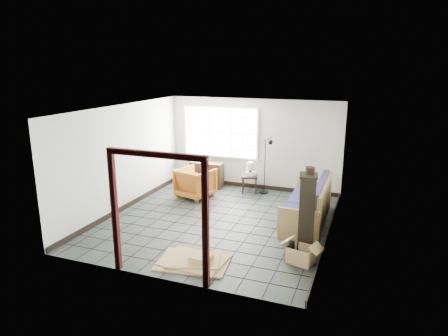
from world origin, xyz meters
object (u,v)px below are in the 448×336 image
at_px(side_table, 250,178).
at_px(tall_shelf, 307,214).
at_px(armchair, 195,181).
at_px(futon_sofa, 310,207).

relative_size(side_table, tall_shelf, 0.36).
xyz_separation_m(side_table, tall_shelf, (2.11, -3.22, 0.39)).
bearing_deg(side_table, armchair, -143.80).
bearing_deg(armchair, side_table, -128.72).
distance_m(futon_sofa, tall_shelf, 1.66).
height_order(futon_sofa, side_table, futon_sofa).
relative_size(armchair, tall_shelf, 0.57).
distance_m(armchair, tall_shelf, 4.10).
height_order(futon_sofa, tall_shelf, tall_shelf).
bearing_deg(side_table, tall_shelf, -56.75).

